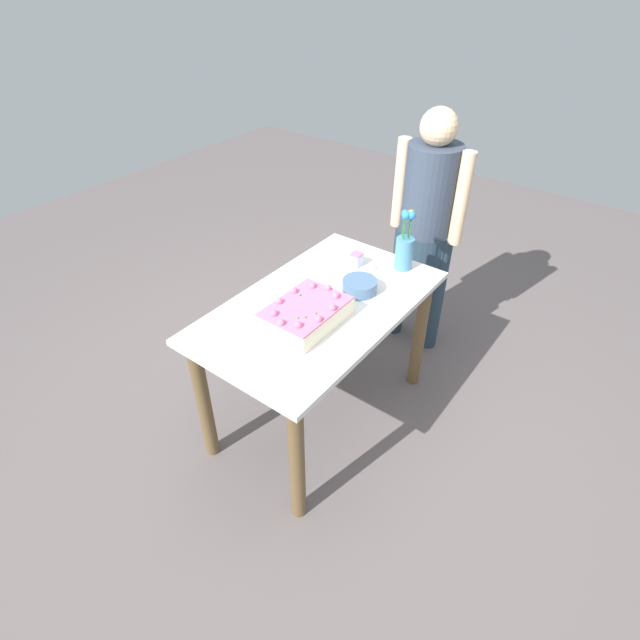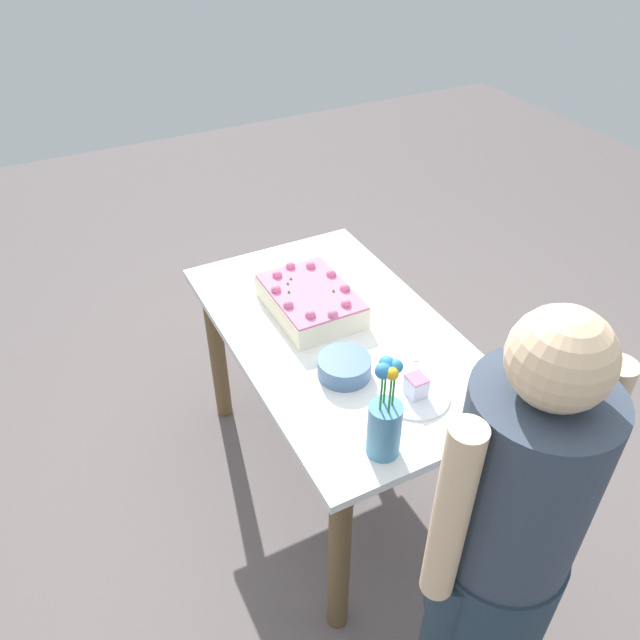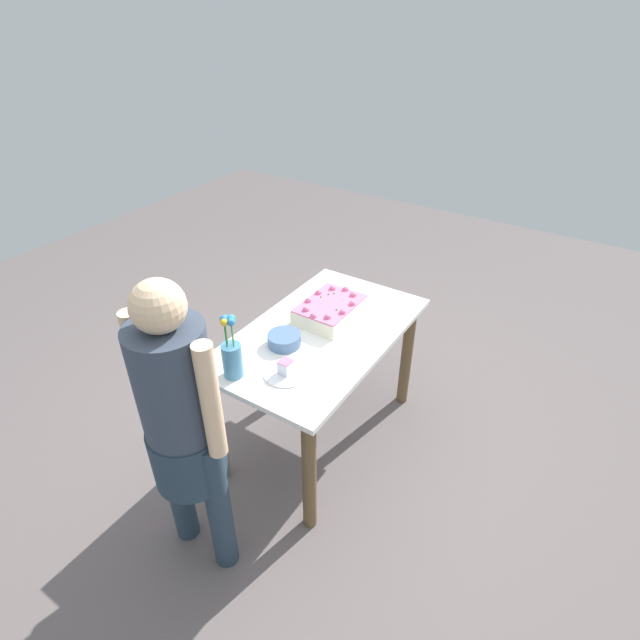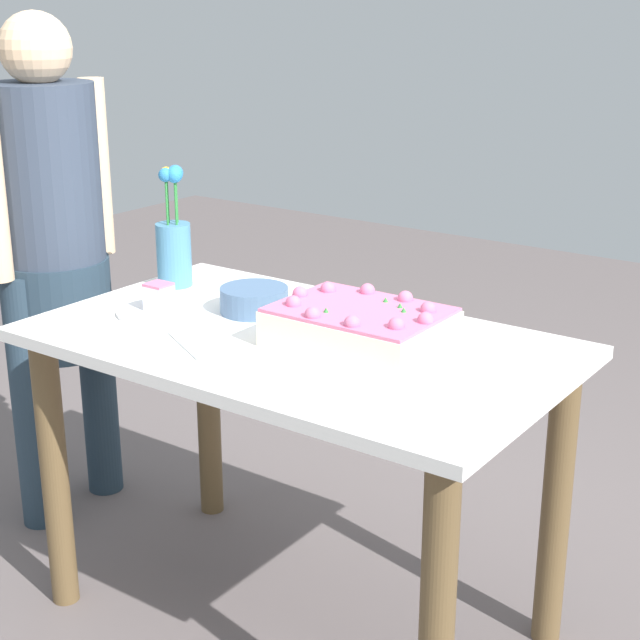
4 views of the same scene
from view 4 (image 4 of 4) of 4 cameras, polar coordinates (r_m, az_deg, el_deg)
name	(u,v)px [view 4 (image 4 of 4)]	position (r m, az deg, el deg)	size (l,w,h in m)	color
ground_plane	(298,617)	(2.65, -1.27, -16.89)	(8.00, 8.00, 0.00)	#635958
dining_table	(297,395)	(2.34, -1.37, -4.38)	(1.26, 0.74, 0.77)	white
sheet_cake	(360,326)	(2.22, 2.33, -0.36)	(0.38, 0.28, 0.11)	#FFF1CD
serving_plate_with_slice	(159,306)	(2.49, -9.33, 0.82)	(0.21, 0.21, 0.08)	white
cake_knife	(186,345)	(2.25, -7.80, -1.47)	(0.20, 0.02, 0.00)	silver
flower_vase	(174,243)	(2.69, -8.51, 4.44)	(0.09, 0.09, 0.33)	teal
fruit_bowl	(254,300)	(2.46, -3.85, 1.19)	(0.17, 0.17, 0.06)	slate
person_standing	(52,241)	(2.94, -15.31, 4.47)	(0.31, 0.45, 1.49)	#273A49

